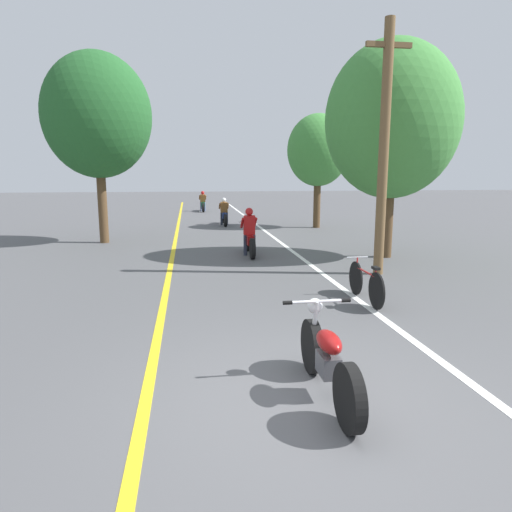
{
  "coord_description": "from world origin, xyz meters",
  "views": [
    {
      "loc": [
        -1.17,
        -4.58,
        2.47
      ],
      "look_at": [
        0.09,
        4.0,
        0.9
      ],
      "focal_mm": 32.0,
      "sensor_mm": 36.0,
      "label": 1
    }
  ],
  "objects_px": {
    "utility_pole": "(384,148)",
    "motorcycle_rider_lead": "(249,237)",
    "motorcycle_rider_far": "(203,204)",
    "roadside_tree_right_near": "(393,121)",
    "roadside_tree_right_far": "(318,151)",
    "roadside_tree_left": "(97,116)",
    "motorcycle_rider_mid": "(224,215)",
    "bicycle_parked": "(366,283)",
    "motorcycle_foreground": "(327,360)"
  },
  "relations": [
    {
      "from": "roadside_tree_right_far",
      "to": "motorcycle_rider_far",
      "type": "xyz_separation_m",
      "value": [
        -4.92,
        10.12,
        -2.98
      ]
    },
    {
      "from": "motorcycle_rider_far",
      "to": "roadside_tree_right_far",
      "type": "bearing_deg",
      "value": -64.08
    },
    {
      "from": "motorcycle_rider_lead",
      "to": "utility_pole",
      "type": "bearing_deg",
      "value": -47.94
    },
    {
      "from": "roadside_tree_left",
      "to": "motorcycle_rider_mid",
      "type": "height_order",
      "value": "roadside_tree_left"
    },
    {
      "from": "utility_pole",
      "to": "roadside_tree_right_far",
      "type": "relative_size",
      "value": 1.17
    },
    {
      "from": "roadside_tree_right_near",
      "to": "roadside_tree_right_far",
      "type": "xyz_separation_m",
      "value": [
        0.04,
        7.7,
        -0.47
      ]
    },
    {
      "from": "roadside_tree_right_far",
      "to": "motorcycle_rider_lead",
      "type": "distance_m",
      "value": 8.41
    },
    {
      "from": "roadside_tree_right_near",
      "to": "motorcycle_rider_lead",
      "type": "distance_m",
      "value": 5.35
    },
    {
      "from": "motorcycle_foreground",
      "to": "motorcycle_rider_mid",
      "type": "relative_size",
      "value": 0.96
    },
    {
      "from": "motorcycle_foreground",
      "to": "roadside_tree_left",
      "type": "bearing_deg",
      "value": 110.1
    },
    {
      "from": "motorcycle_rider_mid",
      "to": "motorcycle_rider_far",
      "type": "relative_size",
      "value": 1.05
    },
    {
      "from": "motorcycle_rider_far",
      "to": "roadside_tree_left",
      "type": "bearing_deg",
      "value": -106.4
    },
    {
      "from": "roadside_tree_right_far",
      "to": "motorcycle_rider_mid",
      "type": "distance_m",
      "value": 5.42
    },
    {
      "from": "motorcycle_rider_mid",
      "to": "roadside_tree_left",
      "type": "bearing_deg",
      "value": -132.3
    },
    {
      "from": "motorcycle_rider_lead",
      "to": "bicycle_parked",
      "type": "xyz_separation_m",
      "value": [
        1.56,
        -5.48,
        -0.18
      ]
    },
    {
      "from": "motorcycle_rider_lead",
      "to": "motorcycle_rider_mid",
      "type": "bearing_deg",
      "value": 90.73
    },
    {
      "from": "motorcycle_rider_lead",
      "to": "motorcycle_rider_mid",
      "type": "relative_size",
      "value": 0.94
    },
    {
      "from": "motorcycle_rider_far",
      "to": "bicycle_parked",
      "type": "relative_size",
      "value": 1.14
    },
    {
      "from": "roadside_tree_right_near",
      "to": "bicycle_parked",
      "type": "bearing_deg",
      "value": -118.4
    },
    {
      "from": "bicycle_parked",
      "to": "utility_pole",
      "type": "bearing_deg",
      "value": 61.6
    },
    {
      "from": "roadside_tree_right_near",
      "to": "roadside_tree_left",
      "type": "xyz_separation_m",
      "value": [
        -8.88,
        4.25,
        0.47
      ]
    },
    {
      "from": "motorcycle_rider_far",
      "to": "motorcycle_foreground",
      "type": "bearing_deg",
      "value": -88.81
    },
    {
      "from": "roadside_tree_right_far",
      "to": "roadside_tree_left",
      "type": "xyz_separation_m",
      "value": [
        -8.92,
        -3.46,
        0.94
      ]
    },
    {
      "from": "motorcycle_foreground",
      "to": "roadside_tree_right_far",
      "type": "bearing_deg",
      "value": 74.55
    },
    {
      "from": "motorcycle_rider_far",
      "to": "bicycle_parked",
      "type": "height_order",
      "value": "motorcycle_rider_far"
    },
    {
      "from": "roadside_tree_left",
      "to": "motorcycle_rider_lead",
      "type": "bearing_deg",
      "value": -34.12
    },
    {
      "from": "roadside_tree_right_far",
      "to": "motorcycle_rider_lead",
      "type": "height_order",
      "value": "roadside_tree_right_far"
    },
    {
      "from": "bicycle_parked",
      "to": "motorcycle_foreground",
      "type": "bearing_deg",
      "value": -117.63
    },
    {
      "from": "utility_pole",
      "to": "bicycle_parked",
      "type": "distance_m",
      "value": 3.8
    },
    {
      "from": "utility_pole",
      "to": "roadside_tree_right_far",
      "type": "xyz_separation_m",
      "value": [
        1.22,
        9.89,
        0.41
      ]
    },
    {
      "from": "motorcycle_foreground",
      "to": "motorcycle_rider_mid",
      "type": "bearing_deg",
      "value": 89.27
    },
    {
      "from": "roadside_tree_left",
      "to": "bicycle_parked",
      "type": "relative_size",
      "value": 3.75
    },
    {
      "from": "bicycle_parked",
      "to": "roadside_tree_left",
      "type": "bearing_deg",
      "value": 126.24
    },
    {
      "from": "bicycle_parked",
      "to": "motorcycle_rider_lead",
      "type": "bearing_deg",
      "value": 105.93
    },
    {
      "from": "motorcycle_rider_far",
      "to": "bicycle_parked",
      "type": "distance_m",
      "value": 22.49
    },
    {
      "from": "utility_pole",
      "to": "motorcycle_rider_lead",
      "type": "distance_m",
      "value": 4.92
    },
    {
      "from": "roadside_tree_left",
      "to": "motorcycle_rider_lead",
      "type": "distance_m",
      "value": 7.05
    },
    {
      "from": "roadside_tree_right_near",
      "to": "motorcycle_foreground",
      "type": "xyz_separation_m",
      "value": [
        -4.34,
        -8.15,
        -3.53
      ]
    },
    {
      "from": "roadside_tree_left",
      "to": "motorcycle_rider_mid",
      "type": "xyz_separation_m",
      "value": [
        4.76,
        5.23,
        -3.93
      ]
    },
    {
      "from": "motorcycle_rider_far",
      "to": "roadside_tree_right_near",
      "type": "bearing_deg",
      "value": -74.68
    },
    {
      "from": "utility_pole",
      "to": "roadside_tree_left",
      "type": "relative_size",
      "value": 0.91
    },
    {
      "from": "roadside_tree_right_near",
      "to": "roadside_tree_right_far",
      "type": "height_order",
      "value": "roadside_tree_right_near"
    },
    {
      "from": "motorcycle_foreground",
      "to": "motorcycle_rider_mid",
      "type": "distance_m",
      "value": 17.63
    },
    {
      "from": "roadside_tree_right_near",
      "to": "roadside_tree_left",
      "type": "relative_size",
      "value": 0.94
    },
    {
      "from": "utility_pole",
      "to": "motorcycle_rider_mid",
      "type": "xyz_separation_m",
      "value": [
        -2.94,
        11.66,
        -2.58
      ]
    },
    {
      "from": "utility_pole",
      "to": "motorcycle_rider_lead",
      "type": "xyz_separation_m",
      "value": [
        -2.83,
        3.13,
        -2.53
      ]
    },
    {
      "from": "utility_pole",
      "to": "motorcycle_foreground",
      "type": "height_order",
      "value": "utility_pole"
    },
    {
      "from": "motorcycle_foreground",
      "to": "motorcycle_rider_lead",
      "type": "distance_m",
      "value": 9.1
    },
    {
      "from": "motorcycle_rider_lead",
      "to": "motorcycle_rider_far",
      "type": "bearing_deg",
      "value": 92.96
    },
    {
      "from": "motorcycle_rider_lead",
      "to": "bicycle_parked",
      "type": "bearing_deg",
      "value": -74.07
    }
  ]
}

